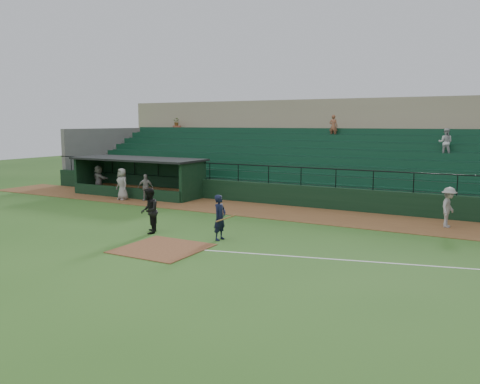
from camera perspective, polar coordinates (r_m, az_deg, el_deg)
The scene contains 12 objects.
ground at distance 19.50m, azimuth -7.17°, elevation -5.88°, with size 90.00×90.00×0.00m, color #2E5A1D.
warning_track at distance 26.23m, azimuth 3.18°, elevation -2.19°, with size 40.00×4.00×0.03m, color brown.
home_plate_dirt at distance 18.73m, azimuth -8.98°, elevation -6.46°, with size 3.00×3.00×0.03m, color brown.
foul_line at distance 17.40m, azimuth 17.41°, elevation -7.89°, with size 18.00×0.09×0.01m, color white.
stadium_structure at distance 33.72m, azimuth 9.49°, elevation 3.91°, with size 38.00×13.08×6.40m.
dugout at distance 32.66m, azimuth -11.17°, elevation 2.03°, with size 8.90×3.20×2.42m.
batter_at_plate at distance 19.70m, azimuth -2.34°, elevation -2.96°, with size 1.03×0.71×1.83m.
umpire at distance 21.20m, azimuth -10.46°, elevation -2.15°, with size 0.94×0.74×1.94m, color black.
runner at distance 23.80m, azimuth 22.98°, elevation -1.64°, with size 1.17×0.67×1.81m, color #9D9793.
dugout_player_a at distance 30.00m, azimuth -10.88°, elevation 0.53°, with size 0.93×0.39×1.59m, color gray.
dugout_player_b at distance 30.59m, azimuth -13.47°, elevation 0.91°, with size 0.94×0.61×1.91m, color gray.
dugout_player_c at distance 34.25m, azimuth -16.01°, elevation 1.48°, with size 1.69×0.54×1.82m, color #A29D98.
Camera 1 is at (11.21, -15.26, 4.68)m, focal length 36.89 mm.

